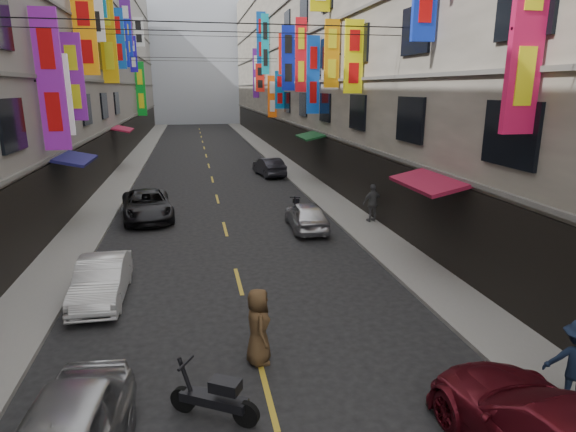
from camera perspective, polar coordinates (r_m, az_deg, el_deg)
name	(u,v)px	position (r m, az deg, el deg)	size (l,w,h in m)	color
sidewalk_left	(130,167)	(39.06, -18.24, 5.48)	(2.00, 90.00, 0.12)	slate
sidewalk_right	(283,163)	(39.44, -0.58, 6.32)	(2.00, 90.00, 0.12)	slate
building_row_left	(28,36)	(39.94, -28.40, 18.29)	(10.14, 90.00, 19.00)	gray
building_row_right	(357,42)	(40.69, 8.21, 19.75)	(10.14, 90.00, 19.00)	#A89D8D
haze_block	(195,58)	(88.47, -11.02, 17.93)	(18.00, 8.00, 22.00)	#B2B8C6
shop_signage	(204,34)	(31.54, -9.97, 20.44)	(14.00, 55.00, 11.83)	blue
street_awnings	(192,155)	(22.51, -11.31, 7.07)	(13.99, 35.20, 0.41)	#144D19
overhead_cables	(211,30)	(26.50, -9.14, 20.89)	(14.00, 38.04, 1.24)	black
lane_markings	(210,172)	(35.84, -9.18, 5.16)	(0.12, 80.20, 0.01)	gold
scooter_crossing	(215,398)	(9.56, -8.63, -20.55)	(1.61, 1.02, 1.14)	black
scooter_far_right	(296,207)	(23.08, 0.96, 1.08)	(0.74, 1.76, 1.14)	black
car_left_mid	(102,280)	(14.98, -21.23, -7.08)	(1.29, 3.70, 1.22)	silver
car_left_far	(147,205)	(23.47, -16.36, 1.24)	(2.18, 4.73, 1.31)	black
car_right_mid	(307,215)	(20.83, 2.21, 0.07)	(1.48, 3.68, 1.25)	silver
car_right_far	(269,167)	(33.80, -2.28, 5.85)	(1.36, 3.90, 1.28)	#26252D
pedestrian_rfar	(373,203)	(21.92, 10.01, 1.54)	(1.00, 0.57, 1.71)	#545456
pedestrian_crossing	(258,326)	(10.90, -3.55, -12.93)	(0.86, 0.59, 1.76)	#4F371F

